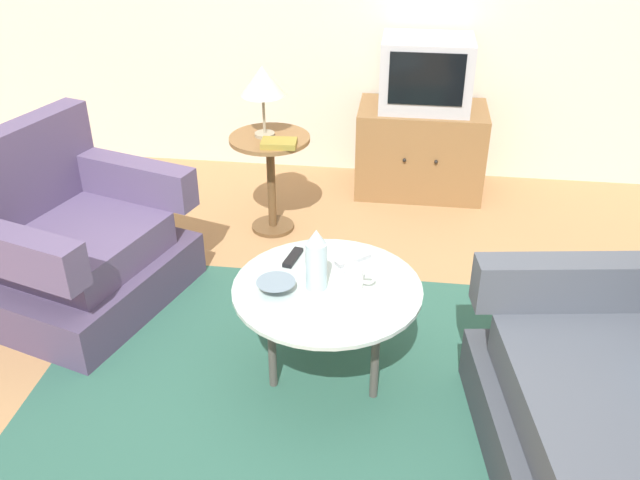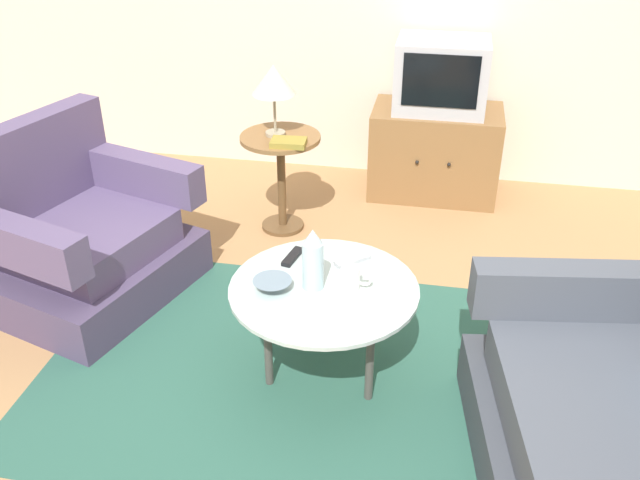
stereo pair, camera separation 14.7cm
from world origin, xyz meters
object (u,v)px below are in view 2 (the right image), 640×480
at_px(side_table, 281,163).
at_px(vase, 312,260).
at_px(table_lamp, 274,81).
at_px(tv_remote_dark, 293,257).
at_px(tv_remote_silver, 352,260).
at_px(coffee_table, 324,295).
at_px(television, 441,75).
at_px(book, 288,143).
at_px(armchair, 81,240).
at_px(mug, 352,278).
at_px(tv_stand, 434,152).
at_px(bowl, 272,285).

xyz_separation_m(side_table, vase, (0.45, -1.30, 0.17)).
relative_size(table_lamp, tv_remote_dark, 2.55).
bearing_deg(side_table, tv_remote_dark, -73.74).
xyz_separation_m(table_lamp, tv_remote_silver, (0.62, -1.09, -0.45)).
height_order(vase, tv_remote_silver, vase).
relative_size(coffee_table, table_lamp, 1.95).
distance_m(coffee_table, television, 2.06).
distance_m(vase, tv_remote_silver, 0.29).
relative_size(side_table, book, 2.97).
relative_size(armchair, mug, 8.90).
xyz_separation_m(mug, book, (-0.53, 1.14, 0.10)).
relative_size(television, tv_remote_silver, 3.62).
relative_size(tv_stand, tv_remote_silver, 5.31).
xyz_separation_m(tv_stand, television, (0.00, 0.01, 0.52)).
bearing_deg(armchair, tv_remote_dark, 95.83).
bearing_deg(side_table, book, -58.69).
bearing_deg(mug, television, 82.11).
bearing_deg(television, armchair, -138.45).
height_order(vase, tv_remote_dark, vase).
xyz_separation_m(vase, tv_remote_dark, (-0.13, 0.20, -0.12)).
xyz_separation_m(side_table, tv_remote_dark, (0.32, -1.10, 0.05)).
bearing_deg(vase, tv_stand, 77.57).
distance_m(vase, book, 1.23).
height_order(mug, tv_remote_silver, mug).
relative_size(bowl, tv_remote_dark, 1.02).
height_order(coffee_table, television, television).
relative_size(tv_stand, table_lamp, 2.03).
relative_size(vase, mug, 2.09).
height_order(coffee_table, tv_stand, tv_stand).
height_order(tv_stand, book, book).
bearing_deg(book, armchair, -145.80).
relative_size(coffee_table, television, 1.41).
bearing_deg(bowl, armchair, 156.94).
height_order(mug, tv_remote_dark, mug).
height_order(armchair, television, television).
bearing_deg(vase, mug, 8.42).
relative_size(mug, book, 0.64).
distance_m(armchair, vase, 1.42).
xyz_separation_m(armchair, tv_remote_dark, (1.18, -0.24, 0.18)).
relative_size(table_lamp, vase, 1.50).
bearing_deg(mug, book, 114.96).
height_order(coffee_table, tv_remote_dark, tv_remote_dark).
bearing_deg(table_lamp, mug, -63.42).
bearing_deg(coffee_table, book, 109.78).
relative_size(armchair, vase, 4.26).
bearing_deg(television, coffee_table, -101.05).
relative_size(coffee_table, side_table, 1.32).
height_order(armchair, book, armchair).
bearing_deg(bowl, table_lamp, 103.30).
xyz_separation_m(vase, bowl, (-0.16, -0.05, -0.11)).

